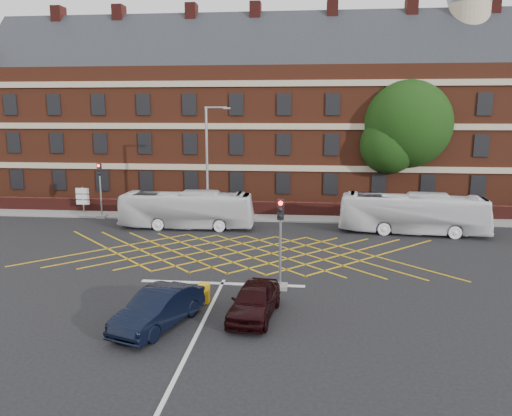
# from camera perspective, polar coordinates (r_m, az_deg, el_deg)

# --- Properties ---
(ground) EXTENTS (120.00, 120.00, 0.00)m
(ground) POSITION_cam_1_polar(r_m,az_deg,el_deg) (27.77, -2.66, -6.23)
(ground) COLOR black
(ground) RESTS_ON ground
(victorian_building) EXTENTS (51.00, 12.17, 20.40)m
(victorian_building) POSITION_cam_1_polar(r_m,az_deg,el_deg) (48.38, 1.44, 10.51)
(victorian_building) COLOR #5C2817
(victorian_building) RESTS_ON ground
(boundary_wall) EXTENTS (56.00, 0.50, 1.10)m
(boundary_wall) POSITION_cam_1_polar(r_m,az_deg,el_deg) (40.17, 0.06, -0.03)
(boundary_wall) COLOR #471712
(boundary_wall) RESTS_ON ground
(far_pavement) EXTENTS (60.00, 3.00, 0.12)m
(far_pavement) POSITION_cam_1_polar(r_m,az_deg,el_deg) (39.29, -0.09, -1.01)
(far_pavement) COLOR slate
(far_pavement) RESTS_ON ground
(box_junction_hatching) EXTENTS (8.22, 8.22, 0.02)m
(box_junction_hatching) POSITION_cam_1_polar(r_m,az_deg,el_deg) (29.66, -2.09, -5.08)
(box_junction_hatching) COLOR #CC990C
(box_junction_hatching) RESTS_ON ground
(stop_line) EXTENTS (8.00, 0.30, 0.02)m
(stop_line) POSITION_cam_1_polar(r_m,az_deg,el_deg) (24.48, -3.88, -8.60)
(stop_line) COLOR silver
(stop_line) RESTS_ON ground
(centre_line) EXTENTS (0.15, 14.00, 0.02)m
(centre_line) POSITION_cam_1_polar(r_m,az_deg,el_deg) (18.60, -7.35, -15.22)
(centre_line) COLOR silver
(centre_line) RESTS_ON ground
(bus_left) EXTENTS (9.55, 2.33, 2.65)m
(bus_left) POSITION_cam_1_polar(r_m,az_deg,el_deg) (35.88, -7.93, -0.20)
(bus_left) COLOR silver
(bus_left) RESTS_ON ground
(bus_right) EXTENTS (10.08, 3.39, 2.75)m
(bus_right) POSITION_cam_1_polar(r_m,az_deg,el_deg) (35.59, 17.50, -0.61)
(bus_right) COLOR white
(bus_right) RESTS_ON ground
(car_navy) EXTENTS (2.93, 4.70, 1.46)m
(car_navy) POSITION_cam_1_polar(r_m,az_deg,el_deg) (19.96, -11.11, -11.20)
(car_navy) COLOR black
(car_navy) RESTS_ON ground
(car_maroon) EXTENTS (2.13, 4.25, 1.39)m
(car_maroon) POSITION_cam_1_polar(r_m,az_deg,el_deg) (20.48, -0.19, -10.52)
(car_maroon) COLOR black
(car_maroon) RESTS_ON ground
(deciduous_tree) EXTENTS (7.60, 7.36, 10.87)m
(deciduous_tree) POSITION_cam_1_polar(r_m,az_deg,el_deg) (43.69, 16.76, 8.48)
(deciduous_tree) COLOR black
(deciduous_tree) RESTS_ON ground
(traffic_light_near) EXTENTS (0.70, 0.70, 4.27)m
(traffic_light_near) POSITION_cam_1_polar(r_m,az_deg,el_deg) (23.25, 2.79, -5.11)
(traffic_light_near) COLOR slate
(traffic_light_near) RESTS_ON ground
(traffic_light_far) EXTENTS (0.70, 0.70, 4.27)m
(traffic_light_far) POSITION_cam_1_polar(r_m,az_deg,el_deg) (40.75, -17.31, 1.36)
(traffic_light_far) COLOR slate
(traffic_light_far) RESTS_ON ground
(street_lamp) EXTENTS (2.25, 1.00, 8.55)m
(street_lamp) POSITION_cam_1_polar(r_m,az_deg,el_deg) (36.54, -5.47, 2.58)
(street_lamp) COLOR slate
(street_lamp) RESTS_ON ground
(direction_signs) EXTENTS (1.10, 0.16, 2.20)m
(direction_signs) POSITION_cam_1_polar(r_m,az_deg,el_deg) (42.90, -19.21, 1.18)
(direction_signs) COLOR gray
(direction_signs) RESTS_ON ground
(utility_cabinet) EXTENTS (0.46, 0.42, 0.86)m
(utility_cabinet) POSITION_cam_1_polar(r_m,az_deg,el_deg) (22.11, -5.96, -9.66)
(utility_cabinet) COLOR #DA9F0C
(utility_cabinet) RESTS_ON ground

